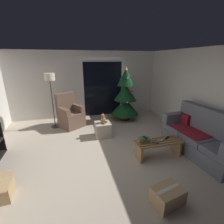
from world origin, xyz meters
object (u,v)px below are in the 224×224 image
Objects in this scene: remote_black at (167,138)px; teddy_bear_honey_by_tree at (105,120)px; floor_lamp at (50,82)px; remote_graphite at (156,143)px; teddy_bear_chestnut at (103,119)px; couch at (201,138)px; book_stack at (144,140)px; coffee_table at (158,146)px; armchair at (70,115)px; ottoman at (103,129)px; cell_phone at (145,138)px; cardboard_box_taped_mid_floor at (167,196)px; christmas_tree at (125,97)px; remote_silver at (160,141)px.

teddy_bear_honey_by_tree is at bearing -10.06° from remote_black.
floor_lamp is 6.25× the size of teddy_bear_honey_by_tree.
remote_graphite is 0.55× the size of teddy_bear_chestnut.
book_stack is at bearing 172.84° from couch.
remote_black is at bearing 166.31° from couch.
coffee_table is 3.08m from armchair.
coffee_table is 0.40m from book_stack.
couch is 2.58m from ottoman.
cell_phone is 1.31m from cardboard_box_taped_mid_floor.
christmas_tree is 6.84× the size of teddy_bear_honey_by_tree.
armchair is at bearing -106.31° from remote_graphite.
cell_phone is at bearing 175.69° from coffee_table.
cell_phone is 1.49m from teddy_bear_chestnut.
floor_lamp is at bearing 142.63° from teddy_bear_chestnut.
couch is 3.92m from armchair.
teddy_bear_honey_by_tree is at bearing -2.97° from floor_lamp.
remote_black is at bearing 58.18° from cardboard_box_taped_mid_floor.
armchair reaches higher than remote_silver.
floor_lamp is at bearing 172.83° from armchair.
remote_graphite is 0.14× the size of armchair.
teddy_bear_chestnut is at bearing -150.67° from remote_silver.
coffee_table is at bearing -121.36° from remote_silver.
teddy_bear_honey_by_tree is (-0.74, 2.35, -0.14)m from coffee_table.
floor_lamp is at bearing 15.15° from remote_black.
teddy_bear_honey_by_tree is at bearing -168.38° from christmas_tree.
couch is 6.95× the size of teddy_bear_honey_by_tree.
couch is at bearing 74.94° from remote_silver.
coffee_table is 2.59m from christmas_tree.
couch is at bearing -36.03° from floor_lamp.
coffee_table is at bearing -44.71° from floor_lamp.
book_stack is 0.07m from cell_phone.
coffee_table is 1.72m from teddy_bear_chestnut.
cardboard_box_taped_mid_floor is at bearing -78.90° from teddy_bear_chestnut.
book_stack is (-0.23, 0.12, 0.04)m from remote_graphite.
teddy_bear_chestnut is at bearing -48.41° from armchair.
cell_phone reaches higher than teddy_bear_honey_by_tree.
cell_phone is at bearing -80.24° from teddy_bear_honey_by_tree.
remote_graphite is 1.00× the size of remote_black.
cell_phone is (-1.41, 0.15, 0.12)m from couch.
teddy_bear_chestnut reaches higher than book_stack.
armchair reaches higher than cardboard_box_taped_mid_floor.
floor_lamp reaches higher than teddy_bear_honey_by_tree.
ottoman reaches higher than coffee_table.
coffee_table is 0.15m from remote_silver.
coffee_table is 3.86× the size of teddy_bear_honey_by_tree.
couch is 2.87m from christmas_tree.
teddy_bear_chestnut reaches higher than remote_silver.
remote_black is 3.20m from armchair.
floor_lamp reaches higher than book_stack.
teddy_bear_honey_by_tree is (-0.39, 2.30, -0.33)m from book_stack.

